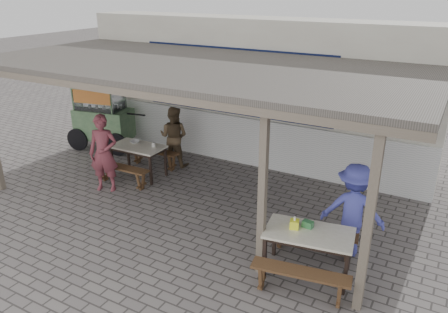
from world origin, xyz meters
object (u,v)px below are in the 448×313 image
Objects in this scene: patron_street_side at (104,153)px; patron_right_table at (353,210)px; tissue_box at (294,224)px; table_left at (138,149)px; bench_right_wall at (314,236)px; donation_box at (308,224)px; bench_left_wall at (154,154)px; condiment_bowl at (135,142)px; bench_right_street at (300,278)px; patron_wall_side at (174,136)px; condiment_jar at (154,145)px; vendor_cart at (102,115)px; bench_left_street at (122,171)px; table_right at (309,236)px.

patron_street_side is 1.06× the size of patron_right_table.
tissue_box is (-0.67, -0.93, 0.02)m from patron_right_table.
table_left reaches higher than bench_right_wall.
table_left is 7.81× the size of donation_box.
bench_right_wall is 0.78m from tissue_box.
table_left reaches higher than bench_left_wall.
donation_box is (4.66, -2.15, 0.47)m from bench_left_wall.
patron_right_table is at bearing -9.25° from condiment_bowl.
bench_left_wall and bench_right_street have the same top height.
tissue_box is at bearing 136.86° from patron_wall_side.
condiment_jar is (0.50, 1.08, -0.06)m from patron_street_side.
donation_box is at bearing 49.64° from patron_right_table.
donation_box is at bearing -19.85° from table_left.
patron_street_side is 4.68m from tissue_box.
patron_right_table is (7.18, -1.76, -0.14)m from vendor_cart.
bench_left_street is (0.01, -0.60, -0.34)m from table_left.
patron_right_table is at bearing -9.68° from table_left.
patron_street_side is (-0.14, -0.94, 0.19)m from table_left.
patron_wall_side is (-4.36, 2.61, 0.08)m from table_right.
patron_right_table reaches higher than donation_box.
bench_left_street is 0.94× the size of table_right.
vendor_cart reaches higher than bench_right_street.
condiment_bowl is at bearing 104.03° from bench_left_street.
bench_right_street is at bearing -90.00° from bench_right_wall.
table_left is 0.88× the size of table_right.
bench_right_wall is 10.67× the size of tissue_box.
table_right is at bearing -32.18° from patron_street_side.
tissue_box is at bearing -32.74° from patron_street_side.
patron_street_side is at bearing -96.18° from bench_left_wall.
patron_wall_side reaches higher than condiment_jar.
bench_left_street is 4.83m from table_right.
bench_left_street is 0.86m from condiment_bowl.
patron_street_side is at bearing -88.03° from condiment_bowl.
patron_wall_side reaches higher than bench_left_wall.
table_right is at bearing -90.00° from bench_right_wall.
condiment_jar reaches higher than table_right.
condiment_jar is (-4.45, 2.40, 0.46)m from bench_right_street.
bench_left_wall is 0.93× the size of bench_right_wall.
table_left is at bearing 159.40° from tissue_box.
bench_left_wall is 0.79× the size of patron_street_side.
vendor_cart is at bearing -22.38° from patron_right_table.
patron_wall_side is (-4.46, 3.20, 0.42)m from bench_right_street.
bench_right_street is at bearing -76.76° from donation_box.
bench_right_street is 0.82m from tissue_box.
tissue_box is 0.85× the size of donation_box.
patron_street_side is at bearing 170.89° from tissue_box.
bench_left_wall is at bearing -23.32° from patron_right_table.
bench_right_street is 9.05× the size of donation_box.
table_right is at bearing 138.41° from patron_wall_side.
bench_left_wall is 0.65× the size of vendor_cart.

